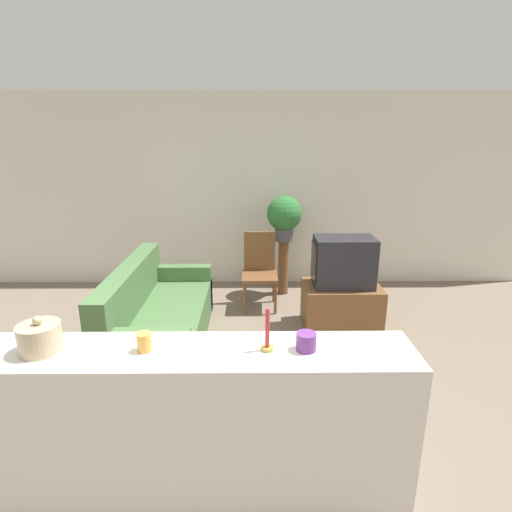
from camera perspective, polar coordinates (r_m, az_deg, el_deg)
name	(u,v)px	position (r m, az deg, el deg)	size (l,w,h in m)	color
ground_plane	(189,452)	(3.13, -9.56, -25.85)	(14.00, 14.00, 0.00)	#756656
wall_back	(221,192)	(5.77, -5.01, 9.10)	(9.00, 0.06, 2.70)	silver
couch	(158,318)	(4.31, -13.85, -8.66)	(0.84, 1.88, 0.86)	#476B3D
tv_stand	(341,306)	(4.69, 12.03, -6.98)	(0.85, 0.58, 0.51)	brown
television	(343,262)	(4.50, 12.35, -0.80)	(0.66, 0.41, 0.55)	#232328
wooden_chair	(260,268)	(5.06, 0.52, -1.66)	(0.44, 0.44, 0.95)	brown
plant_stand	(283,267)	(5.51, 3.91, -1.60)	(0.14, 0.14, 0.76)	brown
potted_plant	(284,216)	(5.33, 4.07, 5.79)	(0.47, 0.47, 0.60)	#4C4C51
foreground_counter	(176,425)	(2.57, -11.29, -22.59)	(2.70, 0.44, 0.98)	silver
decorative_bowl	(40,338)	(2.49, -28.48, -10.22)	(0.23, 0.23, 0.21)	tan
candle_jar	(144,342)	(2.30, -15.66, -11.74)	(0.08, 0.08, 0.11)	gold
candlestick	(267,337)	(2.21, 1.63, -11.47)	(0.07, 0.07, 0.25)	#B7933D
coffee_tin	(306,342)	(2.25, 7.18, -12.04)	(0.11, 0.11, 0.10)	#66337F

